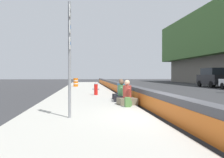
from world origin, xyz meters
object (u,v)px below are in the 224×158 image
route_sign_post (70,50)px  seated_person_rear (121,93)px  seated_person_foreground (127,97)px  parked_car_midline (213,77)px  seated_person_middle (122,95)px  backpack (128,102)px  construction_barrel (76,82)px  fire_hydrant (96,88)px

route_sign_post → seated_person_rear: size_ratio=3.24×
route_sign_post → seated_person_foreground: 4.45m
seated_person_foreground → parked_car_midline: size_ratio=0.23×
seated_person_rear → seated_person_middle: bearing=173.7°
route_sign_post → seated_person_rear: bearing=-22.3°
backpack → construction_barrel: bearing=8.4°
fire_hydrant → seated_person_middle: size_ratio=0.82×
route_sign_post → seated_person_middle: route_sign_post is taller
seated_person_foreground → seated_person_rear: seated_person_rear is taller
seated_person_foreground → seated_person_rear: bearing=-1.5°
seated_person_middle → construction_barrel: 17.20m
seated_person_foreground → construction_barrel: size_ratio=1.17×
route_sign_post → fire_hydrant: (9.14, -1.18, -1.65)m
seated_person_foreground → backpack: size_ratio=2.77×
route_sign_post → construction_barrel: (21.76, 0.59, -1.61)m
seated_person_middle → construction_barrel: bearing=9.6°
parked_car_midline → seated_person_rear: bearing=140.0°
seated_person_middle → seated_person_rear: 1.08m
backpack → construction_barrel: size_ratio=0.42×
route_sign_post → seated_person_rear: (5.87, -2.41, -1.75)m
parked_car_midline → seated_person_foreground: bearing=144.0°
fire_hydrant → seated_person_middle: bearing=-165.6°
seated_person_middle → backpack: (-2.25, 0.05, -0.14)m
backpack → parked_car_midline: bearing=-35.0°
route_sign_post → parked_car_midline: bearing=-35.8°
parked_car_midline → seated_person_middle: bearing=141.6°
construction_barrel → parked_car_midline: bearing=-91.4°
seated_person_foreground → seated_person_rear: 2.51m
seated_person_foreground → backpack: 0.83m
fire_hydrant → backpack: size_ratio=2.20×
route_sign_post → backpack: size_ratio=9.00×
fire_hydrant → construction_barrel: construction_barrel is taller
seated_person_middle → seated_person_rear: seated_person_rear is taller
seated_person_middle → construction_barrel: size_ratio=1.13×
route_sign_post → fire_hydrant: bearing=-7.4°
seated_person_foreground → route_sign_post: bearing=145.1°
seated_person_foreground → backpack: bearing=173.0°
route_sign_post → construction_barrel: bearing=1.5°
seated_person_foreground → parked_car_midline: (18.01, -13.10, 0.70)m
route_sign_post → parked_car_midline: 26.39m
route_sign_post → seated_person_rear: route_sign_post is taller
fire_hydrant → construction_barrel: 12.75m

